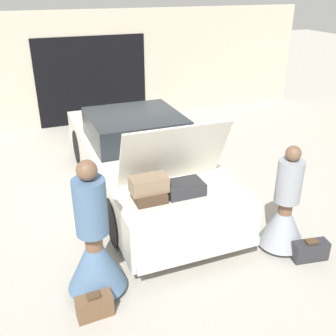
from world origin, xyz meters
TOP-DOWN VIEW (x-y plane):
  - ground_plane at (0.00, 0.00)m, footprint 40.00×40.00m
  - garage_wall_back at (0.00, 4.04)m, footprint 12.00×0.14m
  - car at (-0.00, 0.01)m, footprint 1.83×4.90m
  - person_left at (-1.29, -2.30)m, footprint 0.70×0.70m
  - person_right at (1.29, -2.38)m, footprint 0.65×0.65m
  - suitcase_beside_left_person at (-1.41, -2.69)m, footprint 0.41×0.19m
  - suitcase_beside_right_person at (1.49, -2.75)m, footprint 0.50×0.26m

SIDE VIEW (x-z plane):
  - ground_plane at x=0.00m, z-range 0.00..0.00m
  - suitcase_beside_right_person at x=1.49m, z-range -0.01..0.29m
  - suitcase_beside_left_person at x=-1.41m, z-range -0.01..0.30m
  - person_right at x=1.29m, z-range -0.23..1.31m
  - car at x=0.00m, z-range -0.28..1.48m
  - person_left at x=-1.29m, z-range -0.25..1.48m
  - garage_wall_back at x=0.00m, z-range -0.01..2.79m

